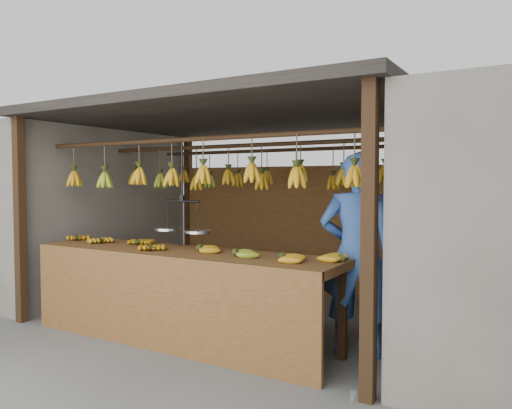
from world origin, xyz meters
The scene contains 8 objects.
ground centered at (0.00, 0.00, 0.00)m, with size 80.00×80.00×0.00m, color #5B5B57.
stall centered at (0.00, 0.33, 1.97)m, with size 4.30×3.30×2.40m.
neighbor_left centered at (-3.60, 0.00, 1.15)m, with size 3.00×3.00×2.30m, color slate.
counter centered at (-0.02, -1.23, 0.70)m, with size 3.42×0.76×0.96m.
hanging_bananas centered at (0.00, -0.01, 1.63)m, with size 3.60×2.22×0.39m.
balance_scale centered at (-0.09, -1.00, 1.14)m, with size 0.69×0.30×0.93m.
vendor centered at (1.60, -0.60, 0.92)m, with size 0.67×0.44×1.85m, color #3359A5.
bag_bundles centered at (1.94, 1.35, 1.00)m, with size 0.08×0.26×1.31m.
Camera 1 is at (3.10, -4.93, 1.58)m, focal length 35.00 mm.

